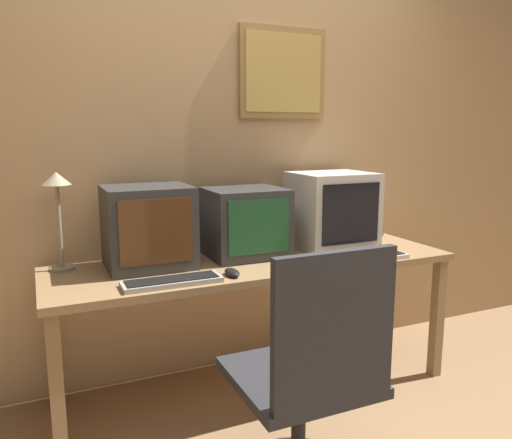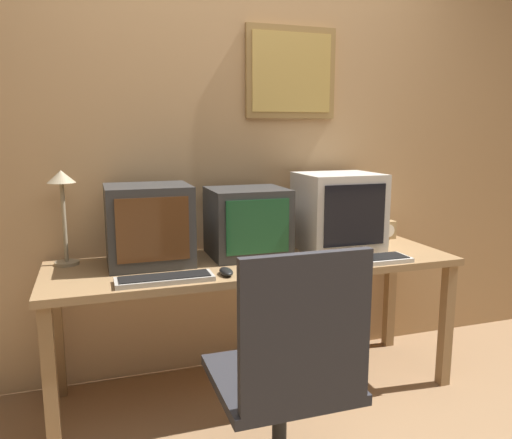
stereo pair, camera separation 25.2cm
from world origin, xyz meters
name	(u,v)px [view 2 (the right image)]	position (x,y,z in m)	size (l,w,h in m)	color
wall_back	(235,142)	(0.00, 1.43, 1.30)	(8.00, 0.08, 2.60)	tan
desk	(256,274)	(0.00, 1.04, 0.64)	(2.07, 0.63, 0.71)	#99754C
monitor_left	(149,225)	(-0.52, 1.15, 0.91)	(0.41, 0.36, 0.39)	#333333
monitor_center	(247,222)	(-0.01, 1.16, 0.89)	(0.40, 0.36, 0.36)	#333333
monitor_right	(338,212)	(0.51, 1.14, 0.93)	(0.43, 0.37, 0.42)	beige
keyboard_main	(165,279)	(-0.50, 0.82, 0.73)	(0.43, 0.13, 0.03)	#A8A399
keyboard_side	(372,260)	(0.54, 0.82, 0.73)	(0.40, 0.16, 0.03)	beige
mouse_near_keyboard	(226,272)	(-0.21, 0.83, 0.73)	(0.06, 0.12, 0.03)	black
mouse_far_corner	(323,263)	(0.27, 0.83, 0.73)	(0.07, 0.10, 0.04)	black
desk_clock	(386,230)	(0.92, 1.28, 0.77)	(0.12, 0.07, 0.11)	#A38456
desk_lamp	(62,195)	(-0.92, 1.26, 1.06)	(0.13, 0.13, 0.47)	tan
office_chair	(287,397)	(-0.15, 0.24, 0.42)	(0.52, 0.52, 0.99)	black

